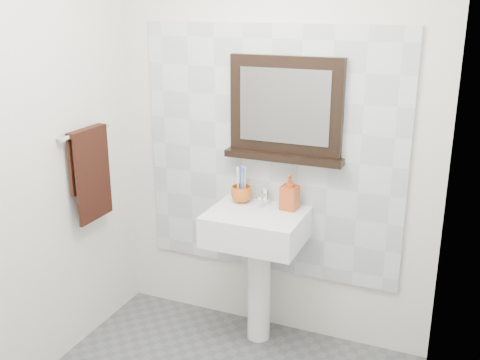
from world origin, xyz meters
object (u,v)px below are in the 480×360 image
object	(u,v)px
soap_dispenser	(290,192)
pedestal_sink	(257,241)
framed_mirror	(286,111)
toothbrush_cup	(241,194)
hand_towel	(90,167)

from	to	relation	value
soap_dispenser	pedestal_sink	bearing A→B (deg)	-139.79
soap_dispenser	framed_mirror	bearing A→B (deg)	135.00
pedestal_sink	framed_mirror	size ratio (longest dim) A/B	1.37
pedestal_sink	framed_mirror	world-z (taller)	framed_mirror
toothbrush_cup	soap_dispenser	xyz separation A→B (m)	(0.30, -0.00, 0.06)
hand_towel	pedestal_sink	bearing A→B (deg)	16.11
toothbrush_cup	soap_dispenser	bearing A→B (deg)	-0.25
pedestal_sink	framed_mirror	bearing A→B (deg)	62.82
pedestal_sink	framed_mirror	xyz separation A→B (m)	(0.10, 0.19, 0.74)
hand_towel	framed_mirror	bearing A→B (deg)	23.84
framed_mirror	hand_towel	bearing A→B (deg)	-156.16
soap_dispenser	toothbrush_cup	bearing A→B (deg)	-174.98
soap_dispenser	hand_towel	size ratio (longest dim) A/B	0.38
soap_dispenser	hand_towel	xyz separation A→B (m)	(-1.10, -0.38, 0.13)
soap_dispenser	hand_towel	world-z (taller)	hand_towel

